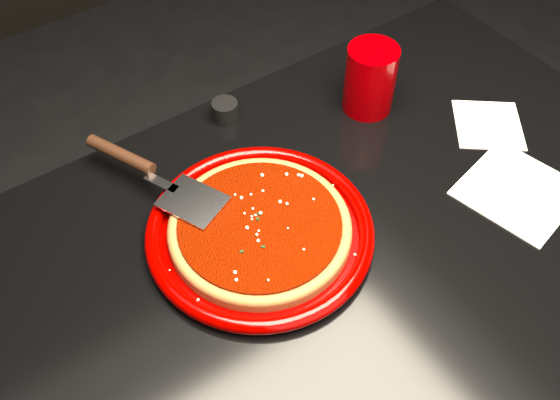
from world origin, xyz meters
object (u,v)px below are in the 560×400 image
(plate, at_px, (260,231))
(pizza_server, at_px, (155,174))
(cup, at_px, (370,79))
(ramekin, at_px, (225,111))
(table, at_px, (336,336))

(plate, height_order, pizza_server, pizza_server)
(cup, bearing_deg, ramekin, 152.21)
(plate, bearing_deg, table, -28.29)
(table, bearing_deg, ramekin, 95.24)
(table, xyz_separation_m, plate, (-0.13, 0.07, 0.39))
(table, bearing_deg, plate, 151.71)
(pizza_server, distance_m, ramekin, 0.21)
(pizza_server, relative_size, cup, 2.51)
(plate, relative_size, cup, 2.76)
(pizza_server, relative_size, ramekin, 6.76)
(table, relative_size, plate, 3.28)
(plate, bearing_deg, pizza_server, 116.97)
(pizza_server, distance_m, cup, 0.43)
(pizza_server, bearing_deg, plate, -86.99)
(table, xyz_separation_m, cup, (0.21, 0.21, 0.44))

